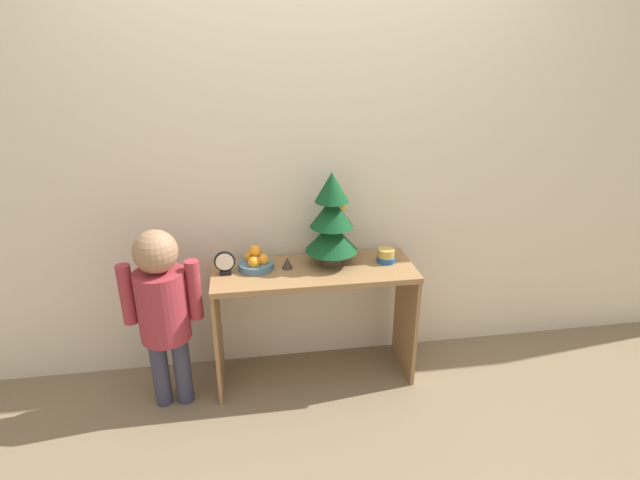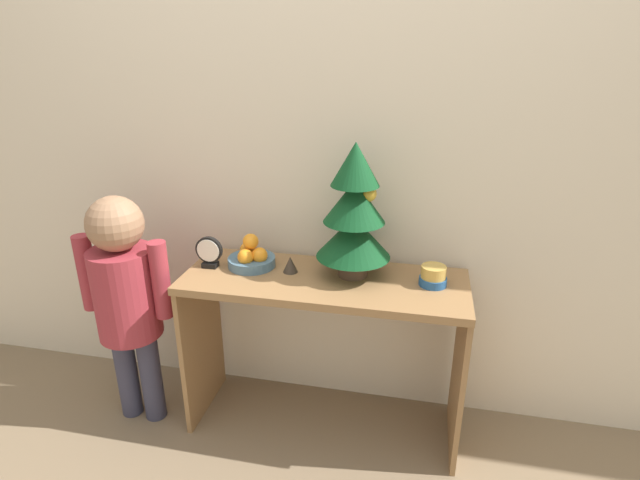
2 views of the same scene
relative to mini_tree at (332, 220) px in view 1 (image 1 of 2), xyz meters
name	(u,v)px [view 1 (image 1 of 2)]	position (x,y,z in m)	size (l,w,h in m)	color
ground_plane	(320,397)	(-0.10, -0.25, -0.93)	(12.00, 12.00, 0.00)	#7A664C
back_wall	(307,153)	(-0.10, 0.19, 0.32)	(7.00, 0.05, 2.50)	beige
console_table	(314,295)	(-0.10, -0.05, -0.41)	(1.08, 0.40, 0.68)	olive
mini_tree	(332,220)	(0.00, 0.00, 0.00)	(0.28, 0.28, 0.51)	#4C3828
fruit_bowl	(256,262)	(-0.41, 0.00, -0.21)	(0.19, 0.19, 0.14)	#476B84
singing_bowl	(386,256)	(0.30, -0.02, -0.22)	(0.10, 0.10, 0.08)	#235189
desk_clock	(225,263)	(-0.57, -0.04, -0.19)	(0.11, 0.04, 0.13)	black
figurine	(287,263)	(-0.24, -0.02, -0.22)	(0.06, 0.06, 0.06)	#382D23
child_figure	(162,303)	(-0.88, -0.16, -0.33)	(0.39, 0.25, 0.99)	#38384C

